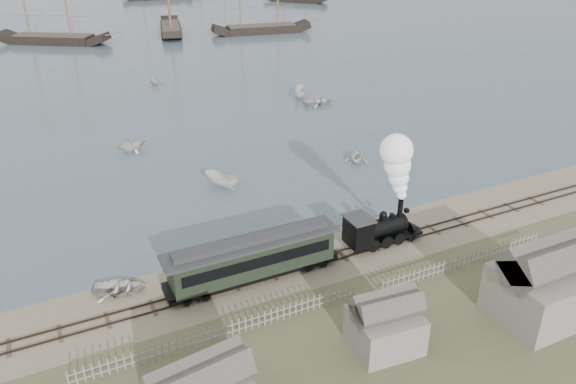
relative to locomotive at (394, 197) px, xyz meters
name	(u,v)px	position (x,y,z in m)	size (l,w,h in m)	color
ground	(274,258)	(-9.57, 2.00, -4.09)	(600.00, 600.00, 0.00)	gray
rail_track	(285,271)	(-9.57, 0.00, -4.05)	(120.00, 1.80, 0.16)	#31231B
picket_fence_west	(227,338)	(-16.07, -5.00, -4.09)	(19.00, 0.10, 1.20)	gray
picket_fence_east	(464,267)	(2.93, -5.50, -4.09)	(15.00, 0.10, 1.20)	gray
shed_mid	(383,346)	(-7.57, -10.00, -4.09)	(4.00, 3.50, 3.60)	gray
shed_right	(537,315)	(3.43, -12.00, -4.09)	(6.00, 5.00, 5.10)	gray
locomotive	(394,197)	(0.00, 0.00, 0.00)	(7.10, 2.65, 8.85)	black
passenger_coach	(253,257)	(-12.12, 0.00, -2.08)	(13.04, 2.52, 3.17)	black
beached_dinghy	(120,288)	(-21.20, 2.75, -3.70)	(3.77, 2.70, 0.78)	silver
rowboat_1	(131,144)	(-14.88, 28.62, -3.18)	(3.22, 2.78, 1.70)	silver
rowboat_2	(221,180)	(-8.95, 15.56, -3.31)	(3.76, 1.41, 1.45)	silver
rowboat_3	(319,101)	(12.28, 34.36, -3.58)	(4.38, 3.13, 0.91)	silver
rowboat_4	(356,156)	(6.14, 14.94, -3.27)	(2.88, 2.48, 1.52)	silver
rowboat_5	(300,93)	(11.22, 38.22, -3.26)	(3.99, 1.50, 1.54)	silver
rowboat_7	(154,78)	(-5.81, 54.58, -3.15)	(3.36, 2.90, 1.77)	silver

